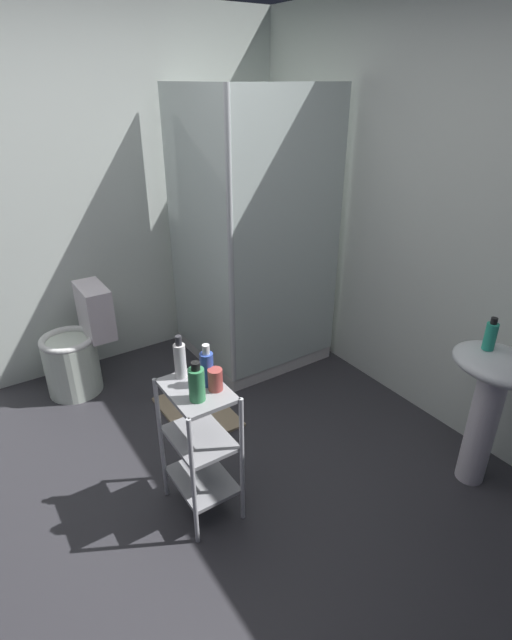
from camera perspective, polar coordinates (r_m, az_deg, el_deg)
The scene contains 13 objects.
ground_plane at distance 2.69m, azimuth -9.28°, elevation -22.87°, with size 4.20×4.20×0.02m, color #323036.
wall_back at distance 3.06m, azimuth 22.42°, elevation 10.18°, with size 4.20×0.14×2.50m.
wall_left at distance 3.64m, azimuth -23.58°, elevation 12.29°, with size 0.10×4.20×2.50m, color silver.
shower_stall at distance 3.70m, azimuth -0.90°, elevation 1.78°, with size 0.92×0.92×2.00m.
pedestal_sink at distance 2.78m, azimuth 25.94°, elevation -7.61°, with size 0.46×0.37×0.81m.
toilet at distance 3.61m, azimuth -20.28°, elevation -3.34°, with size 0.37×0.49×0.76m.
storage_cart at distance 2.44m, azimuth -6.65°, elevation -13.91°, with size 0.38×0.28×0.74m.
hand_soap_bottle at distance 2.64m, azimuth 25.92°, elevation -1.65°, with size 0.06×0.06×0.17m.
shampoo_bottle_blue at distance 2.23m, azimuth -5.82°, elevation -5.61°, with size 0.06×0.06×0.21m.
body_wash_bottle_green at distance 2.14m, azimuth -7.01°, elevation -7.44°, with size 0.07×0.07×0.19m.
lotion_bottle_white at distance 2.30m, azimuth -8.95°, elevation -4.62°, with size 0.06×0.06×0.22m.
rinse_cup at distance 2.22m, azimuth -4.82°, elevation -7.01°, with size 0.07×0.07×0.11m, color #B24742.
bath_mat at distance 3.33m, azimuth -6.96°, elevation -10.65°, with size 0.60×0.40×0.02m, color tan.
Camera 1 is at (1.65, -0.61, 2.02)m, focal length 27.14 mm.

